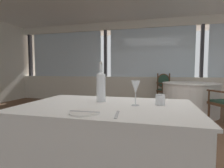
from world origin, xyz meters
name	(u,v)px	position (x,y,z in m)	size (l,w,h in m)	color
ground_plane	(141,148)	(0.00, 0.00, 0.00)	(12.44, 12.44, 0.00)	brown
window_wall_far	(150,70)	(0.00, 3.41, 1.06)	(9.57, 0.14, 2.65)	silver
foreground_table	(107,149)	(-0.20, -0.95, 0.38)	(1.40, 0.90, 0.76)	white
side_plate	(85,112)	(-0.27, -1.26, 0.77)	(0.20, 0.20, 0.01)	white
butter_knife	(85,112)	(-0.27, -1.26, 0.77)	(0.21, 0.02, 0.00)	silver
dinner_fork	(117,114)	(-0.05, -1.25, 0.76)	(0.20, 0.02, 0.00)	silver
water_bottle	(101,85)	(-0.30, -0.82, 0.91)	(0.08, 0.08, 0.36)	white
wine_glass	(136,88)	(0.03, -0.92, 0.91)	(0.07, 0.07, 0.20)	white
water_tumbler	(160,100)	(0.22, -0.84, 0.80)	(0.08, 0.08, 0.09)	white
background_table_1	(190,99)	(0.98, 2.14, 0.38)	(1.29, 1.29, 0.76)	white
dining_chair_1_1	(166,87)	(0.46, 3.08, 0.57)	(0.65, 0.62, 0.97)	brown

